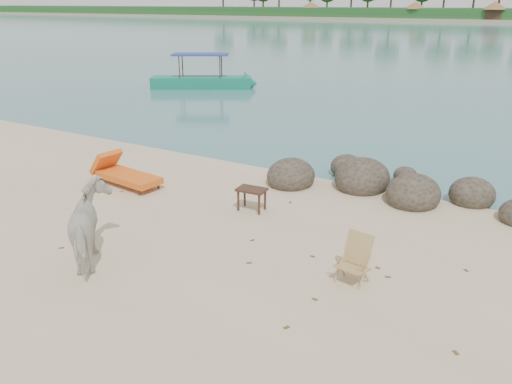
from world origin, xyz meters
TOP-DOWN VIEW (x-y plane):
  - boulders at (1.60, 5.78)m, footprint 6.46×2.93m
  - cow at (-1.83, -0.40)m, footprint 1.77×1.75m
  - side_table at (-0.59, 3.13)m, footprint 0.68×0.47m
  - lounge_chair at (-4.19, 2.92)m, footprint 2.36×1.06m
  - deck_chair at (2.51, 1.29)m, footprint 0.61×0.65m
  - boat_near at (-12.34, 17.14)m, footprint 6.13×4.36m
  - dead_leaves at (1.03, 0.43)m, footprint 8.59×7.49m

SIDE VIEW (x-z plane):
  - dead_leaves at x=1.03m, z-range 0.01..0.01m
  - boulders at x=1.60m, z-range -0.31..0.74m
  - side_table at x=-0.59m, z-range 0.00..0.53m
  - lounge_chair at x=-4.19m, z-range 0.00..0.68m
  - deck_chair at x=2.51m, z-range 0.00..0.82m
  - cow at x=-1.83m, z-range 0.00..1.44m
  - boat_near at x=-12.34m, z-range 0.00..3.05m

